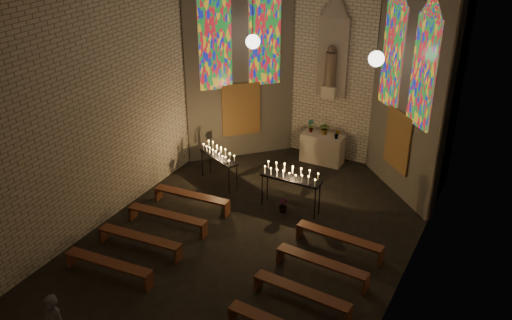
{
  "coord_description": "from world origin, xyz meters",
  "views": [
    {
      "loc": [
        5.98,
        -10.75,
        8.71
      ],
      "look_at": [
        -0.16,
        0.98,
        2.03
      ],
      "focal_mm": 40.0,
      "sensor_mm": 36.0,
      "label": 1
    }
  ],
  "objects_px": {
    "altar": "(322,148)",
    "aisle_flower_pot": "(283,205)",
    "votive_stand_right": "(291,176)",
    "votive_stand_left": "(219,155)"
  },
  "relations": [
    {
      "from": "altar",
      "to": "aisle_flower_pot",
      "type": "bearing_deg",
      "value": -86.82
    },
    {
      "from": "altar",
      "to": "votive_stand_right",
      "type": "xyz_separation_m",
      "value": [
        0.32,
        -3.26,
        0.61
      ]
    },
    {
      "from": "aisle_flower_pot",
      "to": "altar",
      "type": "bearing_deg",
      "value": 93.18
    },
    {
      "from": "aisle_flower_pot",
      "to": "votive_stand_left",
      "type": "relative_size",
      "value": 0.27
    },
    {
      "from": "votive_stand_right",
      "to": "votive_stand_left",
      "type": "bearing_deg",
      "value": 171.57
    },
    {
      "from": "altar",
      "to": "votive_stand_left",
      "type": "relative_size",
      "value": 0.88
    },
    {
      "from": "altar",
      "to": "votive_stand_right",
      "type": "distance_m",
      "value": 3.33
    },
    {
      "from": "altar",
      "to": "votive_stand_left",
      "type": "distance_m",
      "value": 3.7
    },
    {
      "from": "votive_stand_right",
      "to": "aisle_flower_pot",
      "type": "bearing_deg",
      "value": -119.25
    },
    {
      "from": "aisle_flower_pot",
      "to": "votive_stand_left",
      "type": "height_order",
      "value": "votive_stand_left"
    }
  ]
}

